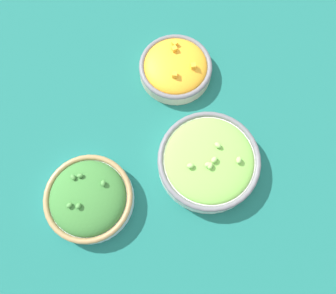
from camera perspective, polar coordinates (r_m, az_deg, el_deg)
The scene contains 4 objects.
ground_plane at distance 0.73m, azimuth -0.00°, elevation -0.68°, with size 3.00×3.00×0.00m, color #196056.
bowl_lettuce at distance 0.70m, azimuth 7.09°, elevation -2.40°, with size 0.22×0.22×0.07m.
bowl_broccoli at distance 0.70m, azimuth -13.64°, elevation -8.66°, with size 0.18×0.18×0.07m.
bowl_squash at distance 0.79m, azimuth 1.33°, elevation 13.65°, with size 0.17×0.17×0.06m.
Camera 1 is at (0.18, 0.10, 0.70)m, focal length 35.00 mm.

